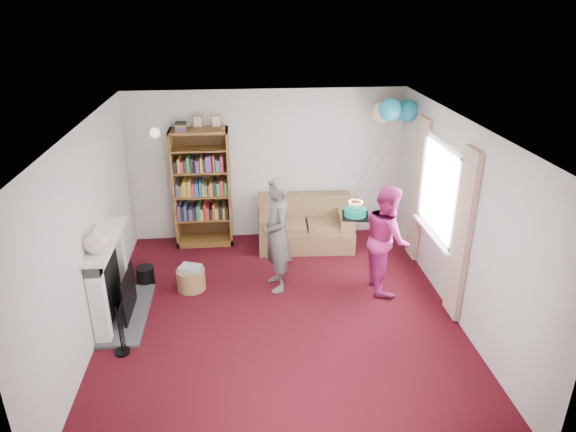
{
  "coord_description": "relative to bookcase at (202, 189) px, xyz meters",
  "views": [
    {
      "loc": [
        -0.44,
        -5.61,
        3.85
      ],
      "look_at": [
        0.16,
        0.6,
        1.15
      ],
      "focal_mm": 32.0,
      "sensor_mm": 36.0,
      "label": 1
    }
  ],
  "objects": [
    {
      "name": "wall_left",
      "position": [
        -1.18,
        -2.3,
        0.3
      ],
      "size": [
        0.02,
        5.0,
        2.5
      ],
      "primitive_type": "cube",
      "color": "silver",
      "rests_on": "ground"
    },
    {
      "name": "ground",
      "position": [
        1.08,
        -2.3,
        -0.95
      ],
      "size": [
        5.0,
        5.0,
        0.0
      ],
      "primitive_type": "plane",
      "color": "#32070D",
      "rests_on": "ground"
    },
    {
      "name": "birthday_cake",
      "position": [
        2.15,
        -1.68,
        0.21
      ],
      "size": [
        0.36,
        0.36,
        0.22
      ],
      "rotation": [
        0.0,
        0.0,
        -0.19
      ],
      "color": "black",
      "rests_on": "ground"
    },
    {
      "name": "sofa",
      "position": [
        1.67,
        -0.24,
        -0.64
      ],
      "size": [
        1.53,
        0.81,
        0.81
      ],
      "rotation": [
        0.0,
        0.0,
        -0.06
      ],
      "color": "brown",
      "rests_on": "ground"
    },
    {
      "name": "wall_back",
      "position": [
        1.08,
        0.21,
        0.3
      ],
      "size": [
        4.5,
        0.02,
        2.5
      ],
      "primitive_type": "cube",
      "color": "silver",
      "rests_on": "ground"
    },
    {
      "name": "fireplace",
      "position": [
        -1.01,
        -2.11,
        -0.44
      ],
      "size": [
        0.55,
        1.8,
        1.12
      ],
      "color": "#3F3F42",
      "rests_on": "ground"
    },
    {
      "name": "wicker_basket",
      "position": [
        -0.13,
        -1.51,
        -0.79
      ],
      "size": [
        0.4,
        0.4,
        0.36
      ],
      "rotation": [
        0.0,
        0.0,
        -0.36
      ],
      "color": "#A1734B",
      "rests_on": "ground"
    },
    {
      "name": "person_magenta",
      "position": [
        2.6,
        -1.72,
        -0.18
      ],
      "size": [
        0.58,
        0.75,
        1.54
      ],
      "primitive_type": "imported",
      "rotation": [
        0.0,
        0.0,
        1.57
      ],
      "color": "#B42472",
      "rests_on": "ground"
    },
    {
      "name": "person_striped",
      "position": [
        1.09,
        -1.57,
        -0.13
      ],
      "size": [
        0.5,
        0.66,
        1.64
      ],
      "primitive_type": "imported",
      "rotation": [
        0.0,
        0.0,
        -1.37
      ],
      "color": "black",
      "rests_on": "ground"
    },
    {
      "name": "mantel_vase",
      "position": [
        -1.04,
        -2.45,
        0.34
      ],
      "size": [
        0.39,
        0.39,
        0.34
      ],
      "primitive_type": "imported",
      "rotation": [
        0.0,
        0.0,
        0.26
      ],
      "color": "beige",
      "rests_on": "fireplace"
    },
    {
      "name": "balloons",
      "position": [
        2.98,
        -0.32,
        1.27
      ],
      "size": [
        1.06,
        0.72,
        1.81
      ],
      "color": "#3F3F3F",
      "rests_on": "ground"
    },
    {
      "name": "ceiling",
      "position": [
        1.08,
        -2.3,
        1.56
      ],
      "size": [
        4.5,
        5.0,
        0.01
      ],
      "primitive_type": "cube",
      "color": "white",
      "rests_on": "wall_back"
    },
    {
      "name": "window_bay",
      "position": [
        3.28,
        -1.7,
        0.25
      ],
      "size": [
        0.14,
        2.02,
        2.2
      ],
      "color": "white",
      "rests_on": "ground"
    },
    {
      "name": "bookcase",
      "position": [
        0.0,
        0.0,
        0.0
      ],
      "size": [
        0.92,
        0.42,
        2.15
      ],
      "color": "#472B14",
      "rests_on": "ground"
    },
    {
      "name": "wall_right",
      "position": [
        3.34,
        -2.3,
        0.3
      ],
      "size": [
        0.02,
        5.0,
        2.5
      ],
      "primitive_type": "cube",
      "color": "silver",
      "rests_on": "ground"
    },
    {
      "name": "wall_sconce",
      "position": [
        -0.67,
        0.06,
        0.93
      ],
      "size": [
        0.16,
        0.23,
        0.16
      ],
      "color": "gold",
      "rests_on": "ground"
    }
  ]
}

